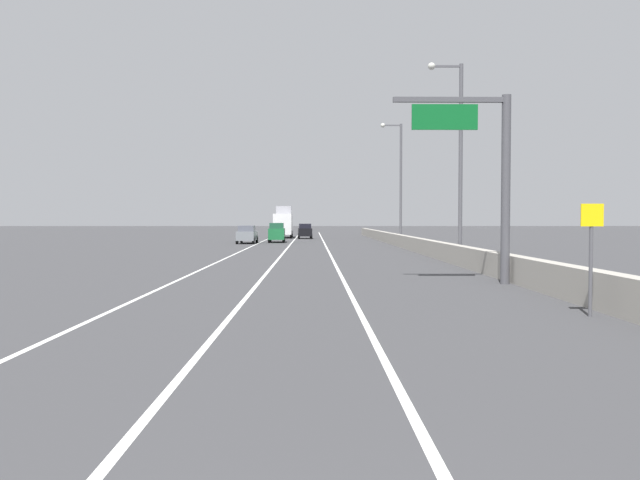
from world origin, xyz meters
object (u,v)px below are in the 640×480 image
(lamp_post_right_third, at_px, (399,176))
(car_green_2, at_px, (277,233))
(overhead_sign_gantry, at_px, (487,165))
(lamp_post_right_second, at_px, (457,150))
(car_gray_0, at_px, (247,234))
(car_black_1, at_px, (305,231))
(speed_advisory_sign, at_px, (591,250))
(box_truck, at_px, (283,223))

(lamp_post_right_third, xyz_separation_m, car_green_2, (-12.43, 7.12, -5.72))
(overhead_sign_gantry, xyz_separation_m, lamp_post_right_second, (1.84, 13.40, 2.05))
(car_green_2, bearing_deg, lamp_post_right_third, -29.79)
(lamp_post_right_third, bearing_deg, car_gray_0, 165.12)
(car_black_1, bearing_deg, speed_advisory_sign, -82.87)
(lamp_post_right_second, distance_m, car_gray_0, 32.91)
(car_gray_0, height_order, car_green_2, car_green_2)
(speed_advisory_sign, xyz_separation_m, lamp_post_right_second, (1.40, 21.86, 5.02))
(lamp_post_right_second, xyz_separation_m, car_green_2, (-12.67, 31.40, -5.72))
(lamp_post_right_second, relative_size, car_black_1, 2.87)
(overhead_sign_gantry, bearing_deg, car_black_1, 97.73)
(overhead_sign_gantry, xyz_separation_m, car_black_1, (-7.86, 57.92, -3.76))
(car_gray_0, bearing_deg, car_green_2, 45.75)
(overhead_sign_gantry, height_order, speed_advisory_sign, overhead_sign_gantry)
(lamp_post_right_third, xyz_separation_m, box_truck, (-12.48, 24.23, -4.79))
(lamp_post_right_second, bearing_deg, speed_advisory_sign, -93.67)
(car_gray_0, xyz_separation_m, box_truck, (2.91, 20.15, 1.05))
(car_gray_0, xyz_separation_m, car_black_1, (5.91, 16.15, 0.03))
(overhead_sign_gantry, relative_size, speed_advisory_sign, 2.50)
(box_truck, bearing_deg, car_black_1, -53.00)
(car_black_1, relative_size, car_green_2, 0.93)
(lamp_post_right_second, relative_size, box_truck, 1.47)
(box_truck, bearing_deg, car_gray_0, -98.21)
(car_green_2, height_order, box_truck, box_truck)
(overhead_sign_gantry, distance_m, car_black_1, 58.57)
(car_black_1, height_order, car_green_2, car_green_2)
(car_black_1, distance_m, car_green_2, 13.45)
(car_black_1, xyz_separation_m, car_green_2, (-2.96, -13.12, 0.09))
(lamp_post_right_second, distance_m, lamp_post_right_third, 24.28)
(overhead_sign_gantry, bearing_deg, lamp_post_right_second, 82.16)
(overhead_sign_gantry, xyz_separation_m, lamp_post_right_third, (1.61, 37.68, 2.05))
(speed_advisory_sign, bearing_deg, car_green_2, 101.94)
(lamp_post_right_second, height_order, box_truck, lamp_post_right_second)
(car_gray_0, bearing_deg, overhead_sign_gantry, -71.75)
(overhead_sign_gantry, xyz_separation_m, box_truck, (-10.87, 61.91, -2.74))
(speed_advisory_sign, distance_m, lamp_post_right_second, 22.47)
(box_truck, bearing_deg, overhead_sign_gantry, -80.04)
(car_gray_0, xyz_separation_m, car_green_2, (2.95, 3.03, 0.12))
(overhead_sign_gantry, distance_m, lamp_post_right_third, 37.77)
(speed_advisory_sign, relative_size, box_truck, 0.37)
(lamp_post_right_second, bearing_deg, car_green_2, 111.97)
(overhead_sign_gantry, height_order, lamp_post_right_second, lamp_post_right_second)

